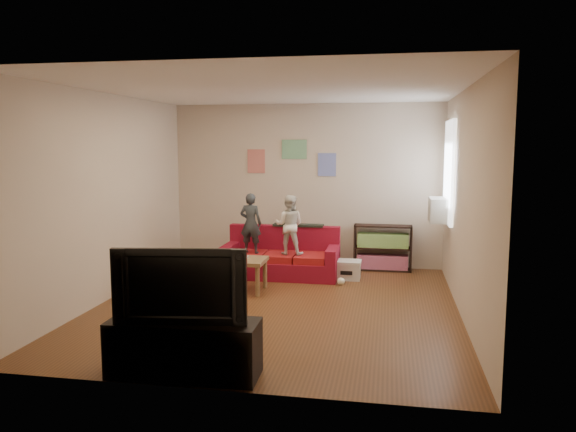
% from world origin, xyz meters
% --- Properties ---
extents(room_shell, '(4.52, 5.02, 2.72)m').
position_xyz_m(room_shell, '(0.00, 0.00, 1.35)').
color(room_shell, brown).
rests_on(room_shell, ground).
extents(sofa, '(1.77, 0.81, 0.78)m').
position_xyz_m(sofa, '(-0.25, 1.64, 0.26)').
color(sofa, maroon).
rests_on(sofa, ground).
extents(child_a, '(0.35, 0.25, 0.93)m').
position_xyz_m(child_a, '(-0.70, 1.48, 0.84)').
color(child_a, '#2B3036').
rests_on(child_a, sofa).
extents(child_b, '(0.45, 0.35, 0.91)m').
position_xyz_m(child_b, '(-0.10, 1.48, 0.82)').
color(child_b, silver).
rests_on(child_b, sofa).
extents(coffee_table, '(1.02, 0.56, 0.46)m').
position_xyz_m(coffee_table, '(-0.80, 0.61, 0.40)').
color(coffee_table, olive).
rests_on(coffee_table, ground).
extents(remote, '(0.19, 0.17, 0.02)m').
position_xyz_m(remote, '(-1.05, 0.49, 0.47)').
color(remote, black).
rests_on(remote, coffee_table).
extents(game_controller, '(0.15, 0.10, 0.03)m').
position_xyz_m(game_controller, '(-0.60, 0.66, 0.48)').
color(game_controller, silver).
rests_on(game_controller, coffee_table).
extents(bookshelf, '(0.92, 0.28, 0.74)m').
position_xyz_m(bookshelf, '(1.29, 2.30, 0.33)').
color(bookshelf, black).
rests_on(bookshelf, ground).
extents(window, '(0.04, 1.08, 1.48)m').
position_xyz_m(window, '(2.22, 1.65, 1.64)').
color(window, white).
rests_on(window, room_shell).
extents(ac_unit, '(0.28, 0.55, 0.35)m').
position_xyz_m(ac_unit, '(2.10, 1.65, 1.08)').
color(ac_unit, '#B7B2A3').
rests_on(ac_unit, window).
extents(artwork_left, '(0.30, 0.01, 0.40)m').
position_xyz_m(artwork_left, '(-0.85, 2.48, 1.75)').
color(artwork_left, '#D87266').
rests_on(artwork_left, room_shell).
extents(artwork_center, '(0.42, 0.01, 0.32)m').
position_xyz_m(artwork_center, '(-0.20, 2.48, 1.95)').
color(artwork_center, '#72B27F').
rests_on(artwork_center, room_shell).
extents(artwork_right, '(0.30, 0.01, 0.38)m').
position_xyz_m(artwork_right, '(0.35, 2.48, 1.70)').
color(artwork_right, '#727FCC').
rests_on(artwork_right, room_shell).
extents(file_box, '(0.42, 0.32, 0.29)m').
position_xyz_m(file_box, '(0.77, 1.58, 0.15)').
color(file_box, silver).
rests_on(file_box, ground).
extents(tv_stand, '(1.35, 0.48, 0.50)m').
position_xyz_m(tv_stand, '(-0.39, -2.25, 0.25)').
color(tv_stand, black).
rests_on(tv_stand, ground).
extents(television, '(1.17, 0.31, 0.67)m').
position_xyz_m(television, '(-0.39, -2.25, 0.84)').
color(television, black).
rests_on(television, tv_stand).
extents(tissue, '(0.12, 0.12, 0.11)m').
position_xyz_m(tissue, '(0.71, 1.20, 0.05)').
color(tissue, '#F0EECE').
rests_on(tissue, ground).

